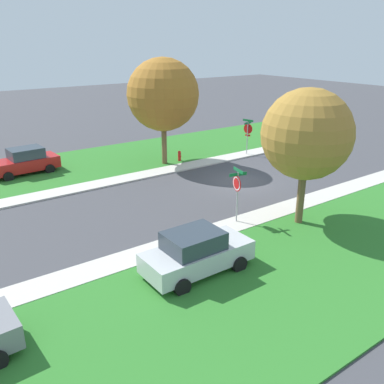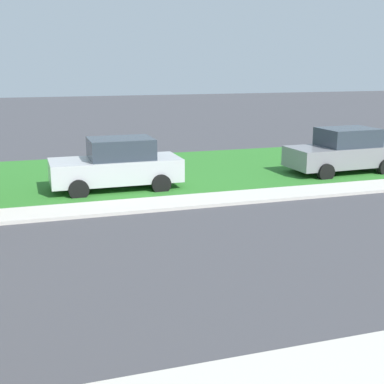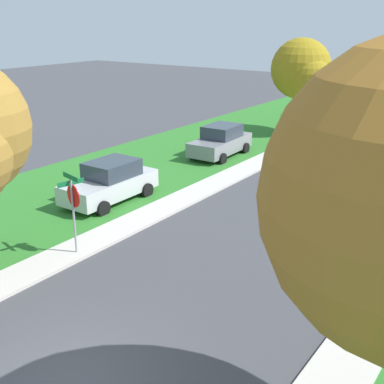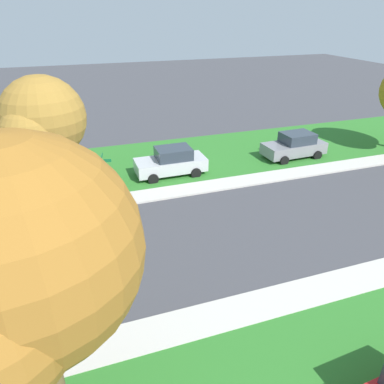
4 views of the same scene
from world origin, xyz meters
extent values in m
plane|color=#424247|center=(0.00, 0.00, 0.00)|extent=(120.00, 120.00, 0.00)
cube|color=beige|center=(-4.70, 12.00, 0.05)|extent=(1.40, 56.00, 0.10)
cube|color=#2D7528|center=(-9.40, 12.00, 0.04)|extent=(8.00, 56.00, 0.08)
cylinder|color=#9E9EA3|center=(-4.47, 4.38, 1.30)|extent=(0.07, 0.07, 2.60)
cylinder|color=red|center=(-4.46, 4.43, 2.05)|extent=(0.75, 0.20, 0.76)
cylinder|color=white|center=(-4.45, 4.45, 2.05)|extent=(0.65, 0.15, 0.67)
cylinder|color=red|center=(-4.45, 4.45, 2.05)|extent=(0.53, 0.13, 0.55)
cube|color=#146B38|center=(-4.47, 4.38, 2.69)|extent=(0.90, 0.23, 0.16)
cube|color=#146B38|center=(-4.47, 4.38, 2.50)|extent=(0.23, 0.90, 0.16)
cube|color=white|center=(-7.50, 31.81, 0.70)|extent=(1.89, 4.34, 0.76)
cube|color=#2D3842|center=(-7.51, 32.01, 1.42)|extent=(1.65, 2.13, 0.68)
cylinder|color=black|center=(-6.58, 30.50, 0.32)|extent=(0.25, 0.65, 0.64)
cylinder|color=black|center=(-8.37, 30.46, 0.32)|extent=(0.25, 0.65, 0.64)
cylinder|color=black|center=(-6.63, 33.17, 0.32)|extent=(0.25, 0.65, 0.64)
cylinder|color=black|center=(-8.43, 33.13, 0.32)|extent=(0.25, 0.65, 0.64)
cube|color=silver|center=(-7.05, 8.62, 0.70)|extent=(1.81, 4.31, 0.76)
cube|color=#2D3842|center=(-7.06, 8.82, 1.42)|extent=(1.61, 2.10, 0.68)
cylinder|color=black|center=(-6.15, 7.29, 0.32)|extent=(0.24, 0.64, 0.64)
cylinder|color=black|center=(-7.95, 7.29, 0.32)|extent=(0.24, 0.64, 0.64)
cylinder|color=black|center=(-6.16, 9.96, 0.32)|extent=(0.24, 0.64, 0.64)
cylinder|color=black|center=(-7.96, 9.95, 0.32)|extent=(0.24, 0.64, 0.64)
cube|color=gray|center=(-7.13, 17.42, 0.70)|extent=(1.99, 4.37, 0.76)
cube|color=#2D3842|center=(-7.13, 17.62, 1.42)|extent=(1.69, 2.17, 0.68)
cylinder|color=black|center=(-6.17, 16.13, 0.32)|extent=(0.27, 0.65, 0.64)
cylinder|color=black|center=(-7.97, 16.05, 0.32)|extent=(0.27, 0.65, 0.64)
cylinder|color=black|center=(-6.29, 18.80, 0.32)|extent=(0.27, 0.65, 0.64)
cylinder|color=black|center=(-8.08, 18.72, 0.32)|extent=(0.27, 0.65, 0.64)
cylinder|color=brown|center=(-6.11, 25.49, 1.44)|extent=(0.36, 0.36, 2.88)
sphere|color=olive|center=(-6.11, 25.49, 4.25)|extent=(3.90, 3.90, 3.90)
sphere|color=olive|center=(-5.23, 24.90, 3.76)|extent=(2.73, 2.73, 2.73)
camera|label=1|loc=(-18.25, 16.87, 8.49)|focal=38.66mm
camera|label=2|loc=(10.25, 5.77, 4.18)|focal=49.42mm
camera|label=3|loc=(7.24, -5.56, 7.43)|focal=46.72mm
camera|label=4|loc=(12.84, 3.21, 9.30)|focal=33.85mm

